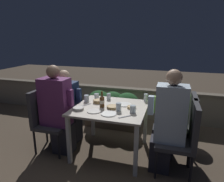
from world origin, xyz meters
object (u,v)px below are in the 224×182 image
(chair_right_near, at_px, (185,134))
(chair_right_far, at_px, (185,123))
(chair_left_far, at_px, (56,107))
(person_navy_jumper, at_px, (68,106))
(potted_plant, at_px, (187,113))
(person_blue_shirt, at_px, (168,122))
(person_green_blouse, at_px, (169,119))
(chair_left_near, at_px, (46,116))
(beer_bottle, at_px, (102,101))
(person_purple_stripe, at_px, (58,110))

(chair_right_near, distance_m, chair_right_far, 0.35)
(chair_right_far, bearing_deg, chair_left_far, 179.11)
(person_navy_jumper, relative_size, potted_plant, 1.69)
(person_navy_jumper, distance_m, chair_right_near, 1.87)
(person_navy_jumper, bearing_deg, person_blue_shirt, -13.30)
(chair_right_near, bearing_deg, person_green_blouse, 119.99)
(chair_right_far, bearing_deg, chair_left_near, -170.44)
(beer_bottle, bearing_deg, person_green_blouse, 11.66)
(chair_right_near, bearing_deg, person_blue_shirt, -180.00)
(chair_right_far, xyz_separation_m, potted_plant, (0.09, 0.70, -0.12))
(beer_bottle, relative_size, potted_plant, 0.33)
(chair_left_near, height_order, person_green_blouse, person_green_blouse)
(person_purple_stripe, xyz_separation_m, person_blue_shirt, (1.57, -0.01, 0.01))
(chair_right_far, bearing_deg, person_green_blouse, 180.00)
(person_navy_jumper, height_order, person_green_blouse, person_navy_jumper)
(potted_plant, bearing_deg, chair_right_near, -95.34)
(person_blue_shirt, height_order, person_green_blouse, person_blue_shirt)
(person_purple_stripe, relative_size, person_blue_shirt, 0.99)
(beer_bottle, bearing_deg, potted_plant, 35.93)
(person_purple_stripe, distance_m, potted_plant, 2.16)
(chair_right_near, bearing_deg, person_navy_jumper, 168.18)
(chair_left_far, bearing_deg, chair_left_near, -81.92)
(person_purple_stripe, xyz_separation_m, beer_bottle, (0.64, 0.14, 0.15))
(chair_left_far, distance_m, beer_bottle, 0.97)
(chair_left_near, bearing_deg, person_navy_jumper, 66.29)
(person_blue_shirt, relative_size, potted_plant, 1.90)
(chair_left_near, distance_m, person_green_blouse, 1.82)
(person_purple_stripe, distance_m, person_navy_jumper, 0.38)
(person_purple_stripe, bearing_deg, person_blue_shirt, -0.49)
(chair_right_near, xyz_separation_m, beer_bottle, (-1.14, 0.16, 0.27))
(beer_bottle, distance_m, potted_plant, 1.58)
(person_navy_jumper, bearing_deg, chair_right_near, -11.82)
(chair_right_near, distance_m, potted_plant, 1.07)
(chair_right_near, relative_size, beer_bottle, 4.09)
(person_green_blouse, bearing_deg, person_purple_stripe, -167.93)
(person_navy_jumper, distance_m, potted_plant, 2.05)
(chair_left_near, xyz_separation_m, person_blue_shirt, (1.78, -0.01, 0.13))
(person_navy_jumper, bearing_deg, chair_left_far, -180.00)
(person_green_blouse, bearing_deg, chair_left_far, 179.01)
(chair_right_far, height_order, potted_plant, chair_right_far)
(chair_right_near, height_order, potted_plant, chair_right_near)
(person_purple_stripe, xyz_separation_m, potted_plant, (1.88, 1.04, -0.23))
(chair_left_near, distance_m, chair_left_far, 0.37)
(chair_left_far, xyz_separation_m, chair_right_far, (2.06, -0.03, 0.00))
(chair_left_far, relative_size, beer_bottle, 4.09)
(chair_right_near, relative_size, person_green_blouse, 0.81)
(chair_left_near, height_order, person_purple_stripe, person_purple_stripe)
(person_green_blouse, height_order, beer_bottle, person_green_blouse)
(chair_right_near, bearing_deg, chair_right_far, 87.92)
(person_purple_stripe, bearing_deg, person_navy_jumper, 97.44)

